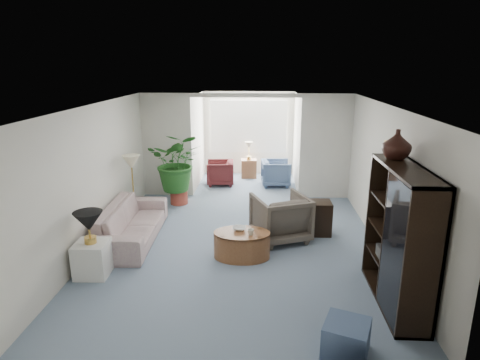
# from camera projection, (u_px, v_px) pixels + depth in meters

# --- Properties ---
(floor) EXTENTS (6.00, 6.00, 0.00)m
(floor) POSITION_uv_depth(u_px,v_px,m) (238.00, 249.00, 7.27)
(floor) COLOR #7D8CA5
(floor) RESTS_ON ground
(sunroom_floor) EXTENTS (2.60, 2.60, 0.00)m
(sunroom_floor) POSITION_uv_depth(u_px,v_px,m) (247.00, 184.00, 11.21)
(sunroom_floor) COLOR #7D8CA5
(sunroom_floor) RESTS_ON ground
(back_pier_left) EXTENTS (1.20, 0.12, 2.50)m
(back_pier_left) POSITION_uv_depth(u_px,v_px,m) (167.00, 146.00, 9.91)
(back_pier_left) COLOR silver
(back_pier_left) RESTS_ON ground
(back_pier_right) EXTENTS (1.20, 0.12, 2.50)m
(back_pier_right) POSITION_uv_depth(u_px,v_px,m) (326.00, 147.00, 9.71)
(back_pier_right) COLOR silver
(back_pier_right) RESTS_ON ground
(back_header) EXTENTS (2.60, 0.12, 0.10)m
(back_header) POSITION_uv_depth(u_px,v_px,m) (246.00, 95.00, 9.48)
(back_header) COLOR silver
(back_header) RESTS_ON back_pier_left
(window_pane) EXTENTS (2.20, 0.02, 1.50)m
(window_pane) POSITION_uv_depth(u_px,v_px,m) (249.00, 127.00, 11.86)
(window_pane) COLOR white
(window_blinds) EXTENTS (2.20, 0.02, 1.50)m
(window_blinds) POSITION_uv_depth(u_px,v_px,m) (249.00, 127.00, 11.84)
(window_blinds) COLOR white
(framed_picture) EXTENTS (0.04, 0.50, 0.40)m
(framed_picture) POSITION_uv_depth(u_px,v_px,m) (391.00, 158.00, 6.58)
(framed_picture) COLOR #B9AC94
(sofa) EXTENTS (0.97, 2.30, 0.66)m
(sofa) POSITION_uv_depth(u_px,v_px,m) (132.00, 223.00, 7.59)
(sofa) COLOR beige
(sofa) RESTS_ON ground
(end_table) EXTENTS (0.50, 0.50, 0.54)m
(end_table) POSITION_uv_depth(u_px,v_px,m) (93.00, 259.00, 6.32)
(end_table) COLOR white
(end_table) RESTS_ON ground
(table_lamp) EXTENTS (0.44, 0.44, 0.30)m
(table_lamp) POSITION_uv_depth(u_px,v_px,m) (88.00, 221.00, 6.15)
(table_lamp) COLOR black
(table_lamp) RESTS_ON end_table
(floor_lamp) EXTENTS (0.36, 0.36, 0.28)m
(floor_lamp) POSITION_uv_depth(u_px,v_px,m) (131.00, 162.00, 8.28)
(floor_lamp) COLOR #F8F1C5
(floor_lamp) RESTS_ON ground
(coffee_table) EXTENTS (1.09, 1.09, 0.45)m
(coffee_table) POSITION_uv_depth(u_px,v_px,m) (242.00, 245.00, 6.92)
(coffee_table) COLOR brown
(coffee_table) RESTS_ON ground
(coffee_bowl) EXTENTS (0.25, 0.25, 0.05)m
(coffee_bowl) POSITION_uv_depth(u_px,v_px,m) (239.00, 228.00, 6.95)
(coffee_bowl) COLOR silver
(coffee_bowl) RESTS_ON coffee_table
(coffee_cup) EXTENTS (0.12, 0.12, 0.10)m
(coffee_cup) POSITION_uv_depth(u_px,v_px,m) (251.00, 232.00, 6.74)
(coffee_cup) COLOR beige
(coffee_cup) RESTS_ON coffee_table
(wingback_chair) EXTENTS (1.20, 1.21, 0.86)m
(wingback_chair) POSITION_uv_depth(u_px,v_px,m) (280.00, 217.00, 7.58)
(wingback_chair) COLOR #5B5348
(wingback_chair) RESTS_ON ground
(side_table_dark) EXTENTS (0.55, 0.44, 0.64)m
(side_table_dark) POSITION_uv_depth(u_px,v_px,m) (316.00, 218.00, 7.86)
(side_table_dark) COLOR black
(side_table_dark) RESTS_ON ground
(entertainment_cabinet) EXTENTS (0.46, 1.71, 1.90)m
(entertainment_cabinet) POSITION_uv_depth(u_px,v_px,m) (400.00, 237.00, 5.43)
(entertainment_cabinet) COLOR black
(entertainment_cabinet) RESTS_ON ground
(cabinet_urn) EXTENTS (0.39, 0.39, 0.41)m
(cabinet_urn) POSITION_uv_depth(u_px,v_px,m) (397.00, 144.00, 5.60)
(cabinet_urn) COLOR black
(cabinet_urn) RESTS_ON entertainment_cabinet
(ottoman) EXTENTS (0.62, 0.62, 0.38)m
(ottoman) POSITION_uv_depth(u_px,v_px,m) (346.00, 338.00, 4.62)
(ottoman) COLOR #4A6180
(ottoman) RESTS_ON ground
(plant_pot) EXTENTS (0.40, 0.40, 0.32)m
(plant_pot) POSITION_uv_depth(u_px,v_px,m) (179.00, 197.00, 9.59)
(plant_pot) COLOR #A33E2F
(plant_pot) RESTS_ON ground
(house_plant) EXTENTS (1.22, 1.06, 1.36)m
(house_plant) POSITION_uv_depth(u_px,v_px,m) (178.00, 162.00, 9.36)
(house_plant) COLOR #245D20
(house_plant) RESTS_ON plant_pot
(sunroom_chair_blue) EXTENTS (0.81, 0.79, 0.69)m
(sunroom_chair_blue) POSITION_uv_depth(u_px,v_px,m) (276.00, 173.00, 10.98)
(sunroom_chair_blue) COLOR #4A6180
(sunroom_chair_blue) RESTS_ON ground
(sunroom_chair_maroon) EXTENTS (0.77, 0.75, 0.65)m
(sunroom_chair_maroon) POSITION_uv_depth(u_px,v_px,m) (220.00, 173.00, 11.06)
(sunroom_chair_maroon) COLOR #551D1D
(sunroom_chair_maroon) RESTS_ON ground
(sunroom_table) EXTENTS (0.45, 0.37, 0.53)m
(sunroom_table) POSITION_uv_depth(u_px,v_px,m) (249.00, 168.00, 11.76)
(sunroom_table) COLOR brown
(sunroom_table) RESTS_ON ground
(shelf_clutter) EXTENTS (0.30, 0.85, 1.06)m
(shelf_clutter) POSITION_uv_depth(u_px,v_px,m) (400.00, 231.00, 5.27)
(shelf_clutter) COLOR #484542
(shelf_clutter) RESTS_ON entertainment_cabinet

